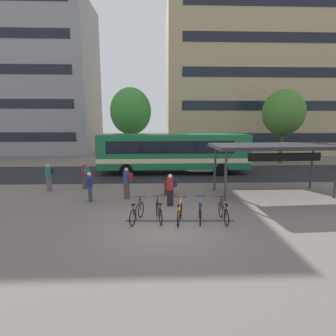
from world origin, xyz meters
TOP-DOWN VIEW (x-y plane):
  - ground at (0.00, 0.00)m, footprint 200.00×200.00m
  - bus_lane_asphalt at (0.00, 11.25)m, footprint 80.00×7.20m
  - city_bus at (1.07, 11.25)m, footprint 12.04×2.65m
  - bike_rack at (0.68, 0.53)m, footprint 4.66×0.24m
  - parked_bicycle_black_0 at (-1.15, 0.59)m, footprint 0.64×1.67m
  - parked_bicycle_black_1 at (-0.20, 0.64)m, footprint 0.52×1.71m
  - parked_bicycle_orange_2 at (0.68, 0.44)m, footprint 0.53×1.70m
  - parked_bicycle_blue_3 at (1.57, 0.54)m, footprint 0.52×1.72m
  - parked_bicycle_black_4 at (2.58, 0.47)m, footprint 0.52×1.72m
  - transit_shelter at (6.46, 4.74)m, footprint 7.22×3.38m
  - commuter_navy_pack_0 at (0.41, 2.76)m, footprint 0.60×0.57m
  - commuter_navy_pack_1 at (-6.94, 5.93)m, footprint 0.57×0.60m
  - commuter_teal_pack_2 at (-4.87, 6.35)m, footprint 0.59×0.58m
  - commuter_maroon_pack_3 at (-1.94, 4.00)m, footprint 0.59×0.45m
  - commuter_navy_pack_4 at (-3.88, 3.59)m, footprint 0.40×0.57m
  - trash_bin at (0.37, 4.72)m, footprint 0.55×0.55m
  - street_tree_0 at (-3.05, 18.05)m, footprint 4.20×4.20m
  - street_tree_1 at (12.12, 16.13)m, footprint 4.06×4.06m
  - building_left_wing at (-19.00, 27.44)m, footprint 20.22×10.14m
  - building_right_wing at (13.90, 27.17)m, footprint 25.86×11.98m

SIDE VIEW (x-z plane):
  - ground at x=0.00m, z-range 0.00..0.00m
  - bus_lane_asphalt at x=0.00m, z-range 0.00..0.01m
  - bike_rack at x=0.68m, z-range -0.26..0.44m
  - parked_bicycle_black_0 at x=-1.15m, z-range -0.11..0.88m
  - parked_bicycle_black_1 at x=-0.20m, z-range -0.11..0.88m
  - parked_bicycle_orange_2 at x=0.68m, z-range -0.11..0.88m
  - parked_bicycle_blue_3 at x=1.57m, z-range -0.11..0.88m
  - parked_bicycle_black_4 at x=2.58m, z-range -0.11..0.88m
  - trash_bin at x=0.37m, z-range 0.00..1.03m
  - commuter_navy_pack_4 at x=-3.88m, z-range 0.12..1.73m
  - commuter_navy_pack_0 at x=0.41m, z-range 0.13..1.77m
  - commuter_teal_pack_2 at x=-4.87m, z-range 0.13..1.82m
  - commuter_navy_pack_1 at x=-6.94m, z-range 0.13..1.83m
  - commuter_maroon_pack_3 at x=-1.94m, z-range 0.14..1.90m
  - city_bus at x=1.07m, z-range 0.18..3.38m
  - transit_shelter at x=6.46m, z-range 1.28..4.21m
  - street_tree_1 at x=12.12m, z-range 1.39..8.66m
  - street_tree_0 at x=-3.05m, z-range 1.39..8.99m
  - building_right_wing at x=13.90m, z-range 0.00..18.63m
  - building_left_wing at x=-19.00m, z-range 0.00..19.34m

